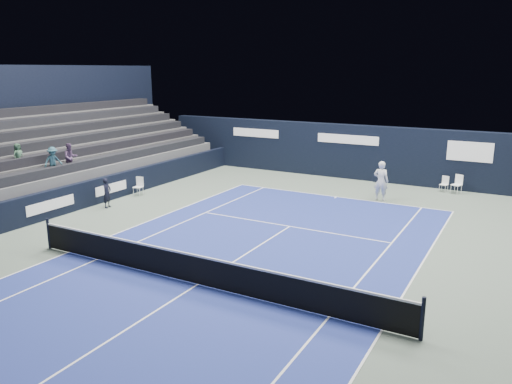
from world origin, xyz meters
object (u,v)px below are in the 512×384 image
Objects in this scene: folding_chair_back_a at (445,181)px; tennis_net at (197,269)px; line_judge_chair at (139,185)px; tennis_player at (381,181)px; folding_chair_back_b at (458,183)px.

folding_chair_back_a is 16.32m from tennis_net.
folding_chair_back_a is 15.72m from line_judge_chair.
tennis_net is at bearing -99.61° from tennis_player.
tennis_net is at bearing -90.90° from folding_chair_back_a.
folding_chair_back_b is at bearing 3.96° from folding_chair_back_a.
tennis_player is (-2.43, -3.46, 0.43)m from folding_chair_back_a.
folding_chair_back_a is 0.06× the size of tennis_net.
line_judge_chair reaches higher than folding_chair_back_a.
tennis_net is at bearing -49.23° from line_judge_chair.
tennis_player is at bearing -108.26° from folding_chair_back_b.
line_judge_chair is (-14.00, -8.14, -0.02)m from folding_chair_back_b.
folding_chair_back_a is 0.64m from folding_chair_back_b.
folding_chair_back_b reaches higher than line_judge_chair.
line_judge_chair is 0.48× the size of tennis_player.
line_judge_chair is at bearing -156.28° from tennis_player.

